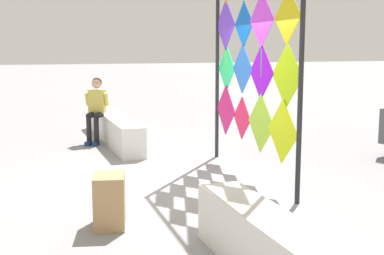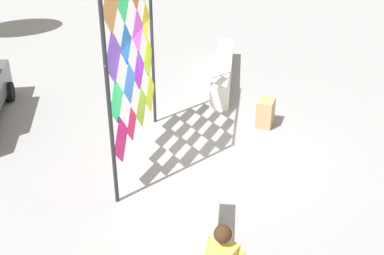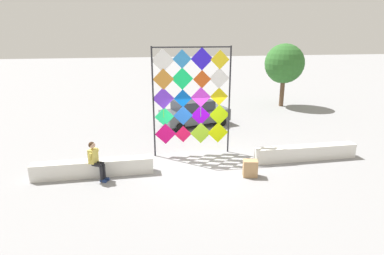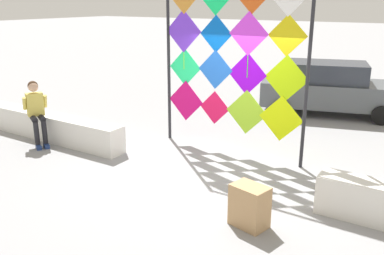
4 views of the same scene
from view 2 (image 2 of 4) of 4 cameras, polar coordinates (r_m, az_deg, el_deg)
The scene contains 4 objects.
ground at distance 9.90m, azimuth 1.12°, elevation -2.98°, with size 120.00×120.00×0.00m, color gray.
plaza_ledge_right at distance 13.68m, azimuth 3.81°, elevation 7.02°, with size 4.39×0.48×0.61m, color silver.
kite_display_rack at distance 8.82m, azimuth -7.35°, elevation 11.36°, with size 3.33×0.18×4.65m.
cardboard_box_large at distance 11.02m, azimuth 8.94°, elevation 1.78°, with size 0.52×0.36×0.63m, color tan.
Camera 2 is at (-8.57, -0.70, 4.90)m, focal length 43.76 mm.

